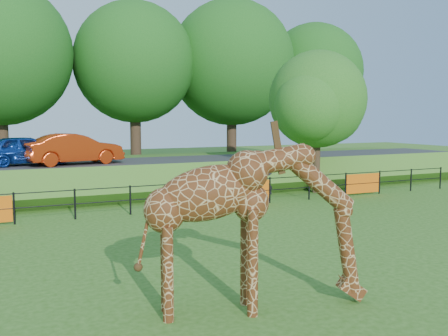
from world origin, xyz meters
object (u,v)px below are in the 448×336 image
(car_red, at_px, (74,149))
(visitor, at_px, (268,180))
(car_blue, at_px, (26,150))
(giraffe, at_px, (256,228))
(tree_east, at_px, (319,103))

(car_red, relative_size, visitor, 3.11)
(car_blue, height_order, car_red, car_red)
(giraffe, height_order, car_red, giraffe)
(car_blue, height_order, visitor, car_blue)
(giraffe, xyz_separation_m, visitor, (7.29, 12.12, -0.87))
(visitor, height_order, tree_east, tree_east)
(giraffe, distance_m, car_blue, 16.80)
(visitor, bearing_deg, car_blue, -21.60)
(giraffe, relative_size, car_blue, 1.09)
(visitor, bearing_deg, giraffe, 60.63)
(car_blue, bearing_deg, visitor, -120.12)
(giraffe, bearing_deg, car_blue, 114.39)
(giraffe, distance_m, car_red, 16.00)
(giraffe, distance_m, tree_east, 15.49)
(car_red, height_order, visitor, car_red)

